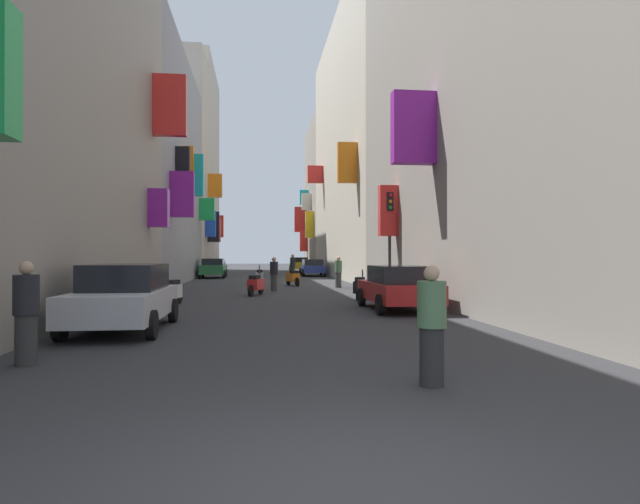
% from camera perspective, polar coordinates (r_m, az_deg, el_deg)
% --- Properties ---
extents(ground_plane, '(140.00, 140.00, 0.00)m').
position_cam_1_polar(ground_plane, '(33.76, -5.62, -3.20)').
color(ground_plane, '#2D2D30').
extents(building_left_mid_a, '(7.19, 18.25, 14.09)m').
position_cam_1_polar(building_left_mid_a, '(35.53, -18.77, 8.35)').
color(building_left_mid_a, gray).
rests_on(building_left_mid_a, ground).
extents(building_left_mid_b, '(7.23, 6.42, 18.68)m').
position_cam_1_polar(building_left_mid_b, '(47.88, -15.66, 8.87)').
color(building_left_mid_b, '#B2A899').
rests_on(building_left_mid_b, ground).
extents(building_left_mid_c, '(6.80, 13.80, 20.98)m').
position_cam_1_polar(building_left_mid_c, '(57.94, -14.12, 8.42)').
color(building_left_mid_c, '#B2A899').
rests_on(building_left_mid_c, ground).
extents(building_right_near, '(7.40, 23.75, 15.60)m').
position_cam_1_polar(building_right_near, '(18.84, 22.31, 18.56)').
color(building_right_near, gray).
rests_on(building_right_near, ground).
extents(building_right_mid_b, '(7.33, 23.69, 19.20)m').
position_cam_1_polar(building_right_mid_b, '(41.03, 5.66, 10.79)').
color(building_right_mid_b, '#BCB29E').
rests_on(building_right_mid_b, ground).
extents(building_right_mid_c, '(7.40, 12.54, 15.74)m').
position_cam_1_polar(building_right_mid_c, '(58.41, 1.79, 5.75)').
color(building_right_mid_c, gray).
rests_on(building_right_mid_c, ground).
extents(parked_car_green, '(1.88, 3.99, 1.43)m').
position_cam_1_polar(parked_car_green, '(40.53, -11.30, -1.64)').
color(parked_car_green, '#236638').
rests_on(parked_car_green, ground).
extents(parked_car_silver, '(1.94, 4.26, 1.49)m').
position_cam_1_polar(parked_car_silver, '(12.97, -20.08, -4.41)').
color(parked_car_silver, '#B7B7BC').
rests_on(parked_car_silver, ground).
extents(parked_car_red, '(1.93, 4.09, 1.38)m').
position_cam_1_polar(parked_car_red, '(16.75, 8.33, -3.66)').
color(parked_car_red, '#B21E1E').
rests_on(parked_car_red, ground).
extents(parked_car_blue, '(1.87, 3.97, 1.35)m').
position_cam_1_polar(parked_car_blue, '(43.16, -0.81, -1.62)').
color(parked_car_blue, navy).
rests_on(parked_car_blue, ground).
extents(parked_car_yellow, '(1.88, 4.11, 1.45)m').
position_cam_1_polar(parked_car_yellow, '(54.33, -2.19, -1.29)').
color(parked_car_yellow, gold).
rests_on(parked_car_yellow, ground).
extents(scooter_silver, '(0.44, 1.78, 1.13)m').
position_cam_1_polar(scooter_silver, '(31.18, -6.44, -2.59)').
color(scooter_silver, '#ADADB2').
rests_on(scooter_silver, ground).
extents(scooter_red, '(0.75, 1.72, 1.13)m').
position_cam_1_polar(scooter_red, '(22.76, -6.83, -3.44)').
color(scooter_red, red).
rests_on(scooter_red, ground).
extents(scooter_orange, '(0.74, 1.89, 1.13)m').
position_cam_1_polar(scooter_orange, '(29.72, -2.91, -2.70)').
color(scooter_orange, orange).
rests_on(scooter_orange, ground).
extents(scooter_white, '(0.75, 1.73, 1.13)m').
position_cam_1_polar(scooter_white, '(18.85, -15.68, -4.08)').
color(scooter_white, silver).
rests_on(scooter_white, ground).
extents(scooter_green, '(0.77, 1.76, 1.13)m').
position_cam_1_polar(scooter_green, '(54.00, -10.27, -1.62)').
color(scooter_green, '#287F3D').
rests_on(scooter_green, ground).
extents(scooter_black, '(0.79, 1.84, 1.13)m').
position_cam_1_polar(scooter_black, '(20.88, 4.34, -3.72)').
color(scooter_black, black).
rests_on(scooter_black, ground).
extents(pedestrian_crossing, '(0.43, 0.43, 1.63)m').
position_cam_1_polar(pedestrian_crossing, '(27.90, 1.97, -2.15)').
color(pedestrian_crossing, '#383838').
rests_on(pedestrian_crossing, ground).
extents(pedestrian_near_left, '(0.39, 0.39, 1.57)m').
position_cam_1_polar(pedestrian_near_left, '(7.21, 11.79, -7.72)').
color(pedestrian_near_left, '#272727').
rests_on(pedestrian_near_left, ground).
extents(pedestrian_near_right, '(0.44, 0.44, 1.60)m').
position_cam_1_polar(pedestrian_near_right, '(25.35, -4.91, -2.37)').
color(pedestrian_near_right, '#3A3A3A').
rests_on(pedestrian_near_right, ground).
extents(pedestrian_mid_street, '(0.52, 0.52, 1.61)m').
position_cam_1_polar(pedestrian_mid_street, '(9.52, -28.77, -5.75)').
color(pedestrian_mid_street, '#2D2D2D').
rests_on(pedestrian_mid_street, ground).
extents(pedestrian_far_away, '(0.52, 0.52, 1.75)m').
position_cam_1_polar(pedestrian_far_away, '(38.95, -2.92, -1.52)').
color(pedestrian_far_away, '#2A2A2A').
rests_on(pedestrian_far_away, ground).
extents(traffic_light_near_corner, '(0.26, 0.34, 4.22)m').
position_cam_1_polar(traffic_light_near_corner, '(21.76, 7.42, 2.78)').
color(traffic_light_near_corner, '#2D2D2D').
rests_on(traffic_light_near_corner, ground).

